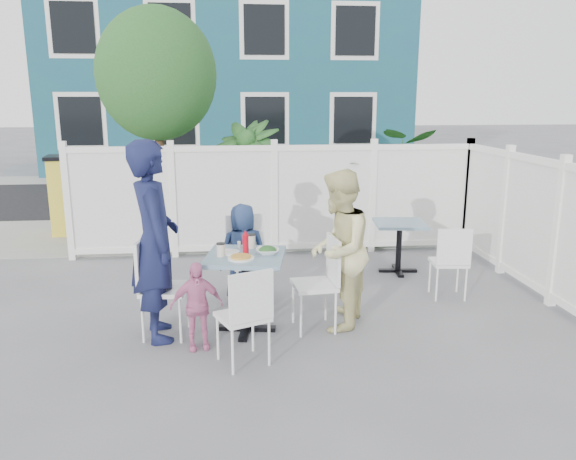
{
  "coord_description": "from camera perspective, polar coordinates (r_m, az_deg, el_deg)",
  "views": [
    {
      "loc": [
        -0.51,
        -5.59,
        2.27
      ],
      "look_at": [
        0.06,
        0.04,
        0.92
      ],
      "focal_mm": 35.0,
      "sensor_mm": 36.0,
      "label": 1
    }
  ],
  "objects": [
    {
      "name": "ground",
      "position": [
        6.05,
        -0.51,
        -8.63
      ],
      "size": [
        80.0,
        80.0,
        0.0
      ],
      "primitive_type": "plane",
      "color": "slate"
    },
    {
      "name": "near_sidewalk",
      "position": [
        9.67,
        -2.59,
        -0.17
      ],
      "size": [
        24.0,
        2.6,
        0.01
      ],
      "primitive_type": "cube",
      "color": "gray",
      "rests_on": "ground"
    },
    {
      "name": "street",
      "position": [
        13.29,
        -3.51,
        3.54
      ],
      "size": [
        24.0,
        5.0,
        0.01
      ],
      "primitive_type": "cube",
      "color": "black",
      "rests_on": "ground"
    },
    {
      "name": "far_sidewalk",
      "position": [
        16.35,
        -3.96,
        5.39
      ],
      "size": [
        24.0,
        1.6,
        0.01
      ],
      "primitive_type": "cube",
      "color": "gray",
      "rests_on": "ground"
    },
    {
      "name": "building",
      "position": [
        19.6,
        -5.97,
        15.45
      ],
      "size": [
        11.0,
        6.0,
        6.0
      ],
      "color": "#1A555C",
      "rests_on": "ground"
    },
    {
      "name": "fence_back",
      "position": [
        8.15,
        -1.38,
        2.88
      ],
      "size": [
        5.86,
        0.08,
        1.6
      ],
      "color": "white",
      "rests_on": "ground"
    },
    {
      "name": "fence_right",
      "position": [
        7.27,
        23.26,
        0.49
      ],
      "size": [
        0.08,
        3.66,
        1.6
      ],
      "rotation": [
        0.0,
        0.0,
        1.57
      ],
      "color": "white",
      "rests_on": "ground"
    },
    {
      "name": "tree",
      "position": [
        8.96,
        -13.22,
        15.1
      ],
      "size": [
        1.8,
        1.62,
        3.59
      ],
      "color": "#382316",
      "rests_on": "ground"
    },
    {
      "name": "utility_cabinet",
      "position": [
        10.08,
        -21.03,
        3.15
      ],
      "size": [
        0.74,
        0.57,
        1.27
      ],
      "primitive_type": "cube",
      "rotation": [
        0.0,
        0.0,
        0.13
      ],
      "color": "yellow",
      "rests_on": "ground"
    },
    {
      "name": "potted_shrub_a",
      "position": [
        8.79,
        -4.42,
        4.77
      ],
      "size": [
        1.48,
        1.48,
        1.92
      ],
      "primitive_type": "imported",
      "rotation": [
        0.0,
        0.0,
        5.73
      ],
      "color": "#1C4920",
      "rests_on": "ground"
    },
    {
      "name": "potted_shrub_b",
      "position": [
        9.0,
        9.24,
        4.52
      ],
      "size": [
        1.72,
        1.52,
        1.82
      ],
      "primitive_type": "imported",
      "rotation": [
        0.0,
        0.0,
        0.06
      ],
      "color": "#1C4920",
      "rests_on": "ground"
    },
    {
      "name": "main_table",
      "position": [
        5.49,
        -4.33,
        -4.29
      ],
      "size": [
        0.85,
        0.85,
        0.78
      ],
      "rotation": [
        0.0,
        0.0,
        -0.17
      ],
      "color": "slate",
      "rests_on": "ground"
    },
    {
      "name": "spare_table",
      "position": [
        7.48,
        11.26,
        -0.35
      ],
      "size": [
        0.71,
        0.71,
        0.68
      ],
      "rotation": [
        0.0,
        0.0,
        -0.11
      ],
      "color": "slate",
      "rests_on": "ground"
    },
    {
      "name": "chair_left",
      "position": [
        5.54,
        -13.29,
        -4.95
      ],
      "size": [
        0.47,
        0.49,
        0.97
      ],
      "rotation": [
        0.0,
        0.0,
        -1.7
      ],
      "color": "white",
      "rests_on": "ground"
    },
    {
      "name": "chair_right",
      "position": [
        5.56,
        3.5,
        -4.68
      ],
      "size": [
        0.45,
        0.46,
        0.94
      ],
      "rotation": [
        0.0,
        0.0,
        1.67
      ],
      "color": "white",
      "rests_on": "ground"
    },
    {
      "name": "chair_back",
      "position": [
        6.3,
        -4.08,
        -2.28
      ],
      "size": [
        0.53,
        0.52,
        0.98
      ],
      "rotation": [
        0.0,
        0.0,
        3.37
      ],
      "color": "white",
      "rests_on": "ground"
    },
    {
      "name": "chair_near",
      "position": [
        4.8,
        -4.26,
        -8.14
      ],
      "size": [
        0.52,
        0.51,
        0.88
      ],
      "rotation": [
        0.0,
        0.0,
        0.41
      ],
      "color": "white",
      "rests_on": "ground"
    },
    {
      "name": "chair_spare",
      "position": [
        6.63,
        16.22,
        -2.7
      ],
      "size": [
        0.42,
        0.41,
        0.85
      ],
      "rotation": [
        0.0,
        0.0,
        -0.09
      ],
      "color": "white",
      "rests_on": "ground"
    },
    {
      "name": "man",
      "position": [
        5.4,
        -13.42,
        -1.13
      ],
      "size": [
        0.61,
        0.78,
        1.9
      ],
      "primitive_type": "imported",
      "rotation": [
        0.0,
        0.0,
        1.81
      ],
      "color": "#14193F",
      "rests_on": "ground"
    },
    {
      "name": "woman",
      "position": [
        5.55,
        5.13,
        -2.06
      ],
      "size": [
        0.85,
        0.94,
        1.59
      ],
      "primitive_type": "imported",
      "rotation": [
        0.0,
        0.0,
        -1.96
      ],
      "color": "#D6C94B",
      "rests_on": "ground"
    },
    {
      "name": "boy",
      "position": [
        6.36,
        -4.58,
        -2.28
      ],
      "size": [
        0.61,
        0.46,
        1.11
      ],
      "primitive_type": "imported",
      "rotation": [
        0.0,
        0.0,
        3.36
      ],
      "color": "navy",
      "rests_on": "ground"
    },
    {
      "name": "toddler",
      "position": [
        5.22,
        -9.28,
        -7.6
      ],
      "size": [
        0.51,
        0.28,
        0.83
      ],
      "primitive_type": "imported",
      "rotation": [
        0.0,
        0.0,
        0.17
      ],
      "color": "pink",
      "rests_on": "ground"
    },
    {
      "name": "plate_main",
      "position": [
        5.3,
        -4.8,
        -2.87
      ],
      "size": [
        0.25,
        0.25,
        0.02
      ],
      "primitive_type": "cylinder",
      "color": "white",
      "rests_on": "main_table"
    },
    {
      "name": "plate_side",
      "position": [
        5.51,
        -6.09,
        -2.26
      ],
      "size": [
        0.22,
        0.22,
        0.01
      ],
      "primitive_type": "cylinder",
      "color": "white",
      "rests_on": "main_table"
    },
    {
      "name": "salad_bowl",
      "position": [
        5.44,
        -2.09,
        -2.18
      ],
      "size": [
        0.22,
        0.22,
        0.05
      ],
      "primitive_type": "imported",
      "color": "white",
      "rests_on": "main_table"
    },
    {
      "name": "coffee_cup_a",
      "position": [
        5.39,
        -6.84,
        -2.06
      ],
      "size": [
        0.08,
        0.08,
        0.12
      ],
      "primitive_type": "cylinder",
      "color": "beige",
      "rests_on": "main_table"
    },
    {
      "name": "coffee_cup_b",
      "position": [
        5.66,
        -3.78,
        -1.18
      ],
      "size": [
        0.09,
        0.09,
        0.13
      ],
      "primitive_type": "cylinder",
      "color": "beige",
      "rests_on": "main_table"
    },
    {
      "name": "ketchup_bottle",
      "position": [
        5.44,
        -4.33,
        -1.47
      ],
      "size": [
        0.06,
        0.06,
        0.19
      ],
      "primitive_type": "cylinder",
      "color": "#BA0616",
      "rests_on": "main_table"
    },
    {
      "name": "salt_shaker",
      "position": [
        5.65,
        -5.0,
        -1.53
      ],
      "size": [
        0.03,
        0.03,
        0.08
      ],
      "primitive_type": "cylinder",
      "color": "white",
      "rests_on": "main_table"
    },
    {
      "name": "pepper_shaker",
      "position": [
        5.66,
        -4.95,
        -1.52
      ],
      "size": [
        0.03,
        0.03,
        0.07
      ],
      "primitive_type": "cylinder",
      "color": "black",
      "rests_on": "main_table"
    }
  ]
}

